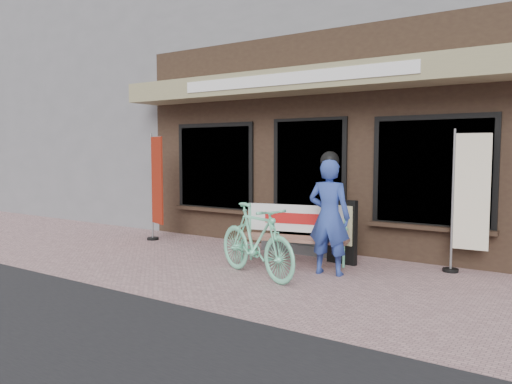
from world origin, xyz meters
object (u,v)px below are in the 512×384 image
Objects in this scene: menu_stand at (342,231)px; bench at (294,230)px; person at (329,214)px; nobori_cream at (468,199)px; bicycle at (256,241)px; nobori_red at (156,186)px.

bench is at bearing -131.54° from menu_stand.
person reaches higher than menu_stand.
person is at bearing -149.42° from nobori_cream.
person is 1.03× the size of bicycle.
nobori_cream is at bearing 28.39° from nobori_red.
person is 1.88m from nobori_cream.
nobori_red is at bearing 89.76° from bicycle.
nobori_cream reaches higher than menu_stand.
bicycle is 2.90m from nobori_cream.
nobori_cream is at bearing 8.38° from bench.
person is 3.71m from nobori_red.
bicycle is at bearing -105.84° from menu_stand.
menu_stand is (3.56, 0.22, -0.54)m from nobori_red.
bicycle is at bearing -147.10° from nobori_cream.
menu_stand is at bearing -4.15° from bicycle.
bench is 0.89m from bicycle.
menu_stand is (0.62, 1.34, 0.00)m from bicycle.
bicycle is at bearing -106.87° from bench.
nobori_cream is (2.20, 0.84, 0.50)m from bench.
menu_stand is (-1.65, -0.38, -0.52)m from nobori_cream.
nobori_cream reaches higher than bicycle.
nobori_red is 1.01× the size of nobori_cream.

